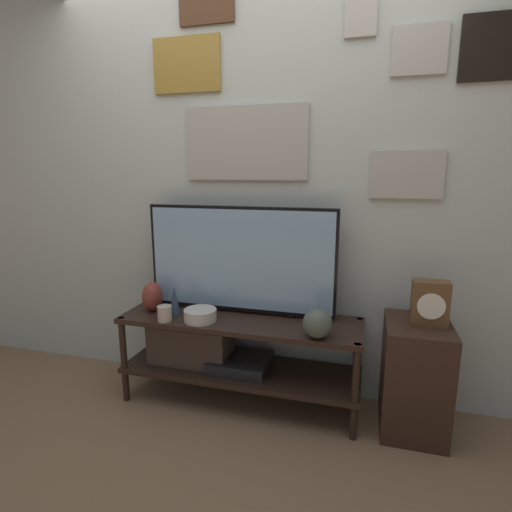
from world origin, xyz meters
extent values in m
plane|color=#846647|center=(0.00, 0.00, 0.00)|extent=(12.00, 12.00, 0.00)
cube|color=beige|center=(0.00, 0.53, 1.35)|extent=(6.40, 0.06, 2.70)
cube|color=#B2ADA3|center=(-0.03, 0.49, 1.59)|extent=(0.77, 0.02, 0.44)
cube|color=#B2BCC6|center=(-0.03, 0.48, 1.59)|extent=(0.73, 0.01, 0.40)
cube|color=#B7B2A8|center=(0.62, 0.49, 2.31)|extent=(0.17, 0.02, 0.36)
cube|color=#B7B2A8|center=(0.92, 0.49, 2.04)|extent=(0.28, 0.02, 0.25)
cube|color=slate|center=(0.92, 0.48, 2.04)|extent=(0.24, 0.01, 0.21)
cube|color=black|center=(1.25, 0.49, 2.03)|extent=(0.27, 0.02, 0.32)
cube|color=white|center=(1.25, 0.48, 2.03)|extent=(0.23, 0.01, 0.28)
cube|color=olive|center=(-0.40, 0.49, 2.06)|extent=(0.44, 0.02, 0.32)
cube|color=white|center=(-0.40, 0.48, 2.06)|extent=(0.40, 0.01, 0.29)
cube|color=#B7B2A8|center=(0.91, 0.49, 1.40)|extent=(0.39, 0.02, 0.26)
cube|color=beige|center=(0.91, 0.48, 1.40)|extent=(0.35, 0.01, 0.22)
cube|color=black|center=(0.00, 0.26, 0.54)|extent=(1.46, 0.44, 0.03)
cube|color=black|center=(0.00, 0.26, 0.21)|extent=(1.46, 0.44, 0.03)
cylinder|color=black|center=(-0.70, 0.07, 0.28)|extent=(0.04, 0.04, 0.55)
cylinder|color=black|center=(0.70, 0.07, 0.28)|extent=(0.04, 0.04, 0.55)
cylinder|color=black|center=(-0.70, 0.45, 0.28)|extent=(0.04, 0.04, 0.55)
cylinder|color=black|center=(0.70, 0.45, 0.28)|extent=(0.04, 0.04, 0.55)
cube|color=black|center=(0.00, 0.26, 0.26)|extent=(0.36, 0.31, 0.07)
cube|color=#47382D|center=(-0.33, 0.26, 0.35)|extent=(0.51, 0.24, 0.25)
cylinder|color=black|center=(-0.35, 0.36, 0.56)|extent=(0.05, 0.05, 0.02)
cylinder|color=black|center=(0.30, 0.36, 0.56)|extent=(0.05, 0.05, 0.02)
cube|color=black|center=(-0.03, 0.36, 0.90)|extent=(1.18, 0.04, 0.65)
cube|color=#8CB2D1|center=(-0.03, 0.34, 0.90)|extent=(1.15, 0.01, 0.61)
cone|color=#2D4251|center=(-0.41, 0.21, 0.64)|extent=(0.07, 0.07, 0.18)
ellipsoid|color=brown|center=(-0.57, 0.23, 0.65)|extent=(0.12, 0.15, 0.19)
sphere|color=#4C5647|center=(0.49, 0.10, 0.63)|extent=(0.16, 0.16, 0.16)
cylinder|color=beige|center=(-0.21, 0.15, 0.59)|extent=(0.19, 0.19, 0.07)
cylinder|color=#C1B29E|center=(-0.42, 0.10, 0.60)|extent=(0.09, 0.09, 0.09)
cube|color=#382319|center=(1.01, 0.26, 0.31)|extent=(0.34, 0.43, 0.62)
cube|color=brown|center=(1.05, 0.26, 0.74)|extent=(0.18, 0.10, 0.24)
cylinder|color=white|center=(1.05, 0.20, 0.74)|extent=(0.14, 0.01, 0.14)
camera|label=1|loc=(0.71, -1.92, 1.42)|focal=28.00mm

